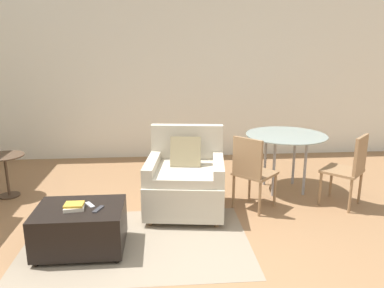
{
  "coord_description": "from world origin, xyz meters",
  "views": [
    {
      "loc": [
        -0.12,
        -2.58,
        1.9
      ],
      "look_at": [
        0.25,
        1.82,
        0.75
      ],
      "focal_mm": 35.0,
      "sensor_mm": 36.0,
      "label": 1
    }
  ],
  "objects_px": {
    "book_stack": "(74,207)",
    "tv_remote_secondary": "(98,209)",
    "dining_table": "(286,141)",
    "dining_chair_near_left": "(251,168)",
    "dining_chair_near_right": "(350,166)",
    "tv_remote_primary": "(90,205)",
    "side_table": "(6,167)",
    "ottoman": "(81,227)",
    "armchair": "(185,181)"
  },
  "relations": [
    {
      "from": "book_stack",
      "to": "tv_remote_secondary",
      "type": "bearing_deg",
      "value": -6.91
    },
    {
      "from": "dining_table",
      "to": "dining_chair_near_left",
      "type": "height_order",
      "value": "dining_chair_near_left"
    },
    {
      "from": "tv_remote_secondary",
      "to": "dining_chair_near_left",
      "type": "height_order",
      "value": "dining_chair_near_left"
    },
    {
      "from": "dining_table",
      "to": "dining_chair_near_right",
      "type": "xyz_separation_m",
      "value": [
        0.6,
        -0.6,
        -0.16
      ]
    },
    {
      "from": "tv_remote_primary",
      "to": "dining_table",
      "type": "distance_m",
      "value": 2.69
    },
    {
      "from": "side_table",
      "to": "dining_chair_near_left",
      "type": "bearing_deg",
      "value": -12.25
    },
    {
      "from": "book_stack",
      "to": "dining_chair_near_left",
      "type": "relative_size",
      "value": 0.22
    },
    {
      "from": "dining_table",
      "to": "ottoman",
      "type": "bearing_deg",
      "value": -150.55
    },
    {
      "from": "side_table",
      "to": "dining_table",
      "type": "relative_size",
      "value": 0.53
    },
    {
      "from": "tv_remote_secondary",
      "to": "side_table",
      "type": "bearing_deg",
      "value": 133.39
    },
    {
      "from": "armchair",
      "to": "dining_table",
      "type": "xyz_separation_m",
      "value": [
        1.37,
        0.55,
        0.31
      ]
    },
    {
      "from": "side_table",
      "to": "dining_table",
      "type": "bearing_deg",
      "value": -0.96
    },
    {
      "from": "book_stack",
      "to": "tv_remote_secondary",
      "type": "height_order",
      "value": "book_stack"
    },
    {
      "from": "book_stack",
      "to": "dining_chair_near_right",
      "type": "relative_size",
      "value": 0.22
    },
    {
      "from": "dining_chair_near_left",
      "to": "tv_remote_primary",
      "type": "bearing_deg",
      "value": -157.52
    },
    {
      "from": "dining_table",
      "to": "dining_chair_near_right",
      "type": "bearing_deg",
      "value": -45.0
    },
    {
      "from": "book_stack",
      "to": "armchair",
      "type": "bearing_deg",
      "value": 37.76
    },
    {
      "from": "ottoman",
      "to": "side_table",
      "type": "distance_m",
      "value": 1.89
    },
    {
      "from": "book_stack",
      "to": "tv_remote_primary",
      "type": "height_order",
      "value": "book_stack"
    },
    {
      "from": "tv_remote_primary",
      "to": "tv_remote_secondary",
      "type": "bearing_deg",
      "value": -48.61
    },
    {
      "from": "tv_remote_primary",
      "to": "dining_chair_near_left",
      "type": "relative_size",
      "value": 0.16
    },
    {
      "from": "side_table",
      "to": "dining_chair_near_right",
      "type": "height_order",
      "value": "dining_chair_near_right"
    },
    {
      "from": "dining_chair_near_right",
      "to": "side_table",
      "type": "bearing_deg",
      "value": 171.15
    },
    {
      "from": "ottoman",
      "to": "tv_remote_secondary",
      "type": "relative_size",
      "value": 5.18
    },
    {
      "from": "armchair",
      "to": "tv_remote_primary",
      "type": "distance_m",
      "value": 1.23
    },
    {
      "from": "side_table",
      "to": "tv_remote_primary",
      "type": "bearing_deg",
      "value": -46.46
    },
    {
      "from": "armchair",
      "to": "book_stack",
      "type": "xyz_separation_m",
      "value": [
        -1.09,
        -0.85,
        0.09
      ]
    },
    {
      "from": "book_stack",
      "to": "dining_table",
      "type": "relative_size",
      "value": 0.19
    },
    {
      "from": "armchair",
      "to": "dining_chair_near_left",
      "type": "xyz_separation_m",
      "value": [
        0.77,
        -0.05,
        0.15
      ]
    },
    {
      "from": "tv_remote_secondary",
      "to": "dining_table",
      "type": "relative_size",
      "value": 0.15
    },
    {
      "from": "dining_chair_near_left",
      "to": "tv_remote_secondary",
      "type": "bearing_deg",
      "value": -153.28
    },
    {
      "from": "side_table",
      "to": "armchair",
      "type": "bearing_deg",
      "value": -15.11
    },
    {
      "from": "tv_remote_secondary",
      "to": "book_stack",
      "type": "bearing_deg",
      "value": 173.09
    },
    {
      "from": "side_table",
      "to": "dining_chair_near_right",
      "type": "relative_size",
      "value": 0.62
    },
    {
      "from": "armchair",
      "to": "ottoman",
      "type": "relative_size",
      "value": 1.23
    },
    {
      "from": "tv_remote_secondary",
      "to": "dining_chair_near_left",
      "type": "distance_m",
      "value": 1.84
    },
    {
      "from": "tv_remote_secondary",
      "to": "dining_chair_near_right",
      "type": "bearing_deg",
      "value": 16.21
    },
    {
      "from": "ottoman",
      "to": "dining_chair_near_right",
      "type": "relative_size",
      "value": 0.91
    },
    {
      "from": "book_stack",
      "to": "dining_chair_near_left",
      "type": "height_order",
      "value": "dining_chair_near_left"
    },
    {
      "from": "armchair",
      "to": "ottoman",
      "type": "distance_m",
      "value": 1.34
    },
    {
      "from": "ottoman",
      "to": "dining_table",
      "type": "distance_m",
      "value": 2.82
    },
    {
      "from": "book_stack",
      "to": "dining_chair_near_left",
      "type": "distance_m",
      "value": 2.03
    },
    {
      "from": "armchair",
      "to": "dining_chair_near_right",
      "type": "height_order",
      "value": "armchair"
    },
    {
      "from": "armchair",
      "to": "dining_chair_near_left",
      "type": "bearing_deg",
      "value": -3.51
    },
    {
      "from": "ottoman",
      "to": "dining_chair_near_left",
      "type": "distance_m",
      "value": 2.0
    },
    {
      "from": "side_table",
      "to": "tv_remote_secondary",
      "type": "bearing_deg",
      "value": -46.61
    },
    {
      "from": "dining_chair_near_left",
      "to": "dining_chair_near_right",
      "type": "distance_m",
      "value": 1.2
    },
    {
      "from": "tv_remote_primary",
      "to": "tv_remote_secondary",
      "type": "xyz_separation_m",
      "value": [
        0.1,
        -0.11,
        0.0
      ]
    },
    {
      "from": "armchair",
      "to": "book_stack",
      "type": "distance_m",
      "value": 1.39
    },
    {
      "from": "tv_remote_secondary",
      "to": "dining_chair_near_right",
      "type": "height_order",
      "value": "dining_chair_near_right"
    }
  ]
}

